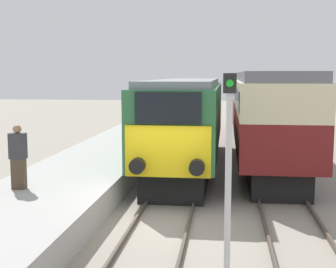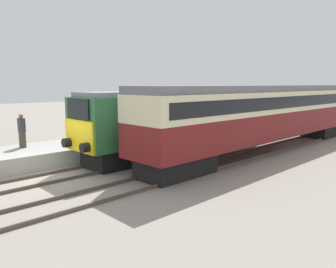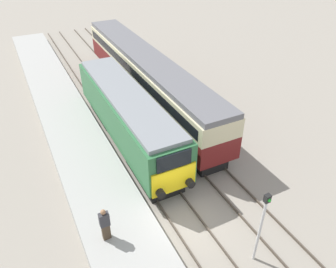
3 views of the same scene
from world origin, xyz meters
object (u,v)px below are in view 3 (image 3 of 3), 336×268
Objects in this scene: passenger_carriage at (146,74)px; locomotive at (128,116)px; person_on_platform at (105,224)px; signal_post at (262,223)px.

locomotive is at bearing -125.64° from passenger_carriage.
passenger_carriage reaches higher than locomotive.
locomotive reaches higher than person_on_platform.
locomotive is at bearing 62.30° from person_on_platform.
passenger_carriage is at bearing 54.36° from locomotive.
person_on_platform is at bearing -117.70° from locomotive.
person_on_platform is (-7.39, -12.33, -0.77)m from passenger_carriage.
locomotive is 7.52× the size of person_on_platform.
person_on_platform is (-3.99, -7.59, -0.38)m from locomotive.
passenger_carriage reaches higher than signal_post.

